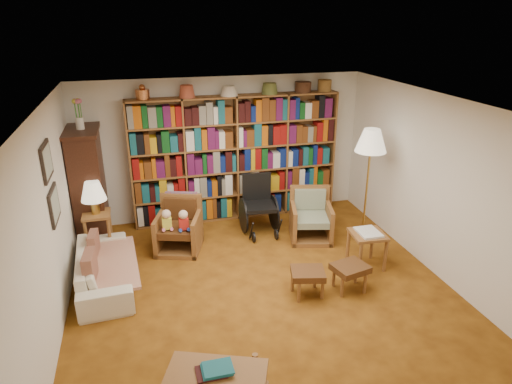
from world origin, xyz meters
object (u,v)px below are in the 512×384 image
object	(u,v)px
side_table_lamp	(98,225)
armchair_sage	(309,219)
armchair_leather	(178,227)
footstool_a	(308,275)
floor_lamp	(371,145)
wheelchair	(259,206)
coffee_table	(217,376)
sofa	(104,268)
footstool_b	(350,270)
side_table_papers	(367,239)

from	to	relation	value
side_table_lamp	armchair_sage	xyz separation A→B (m)	(3.32, -0.26, -0.18)
armchair_leather	footstool_a	xyz separation A→B (m)	(1.50, -1.77, -0.05)
side_table_lamp	armchair_sage	distance (m)	3.34
side_table_lamp	floor_lamp	world-z (taller)	floor_lamp
wheelchair	footstool_a	xyz separation A→B (m)	(0.11, -2.02, -0.15)
wheelchair	coffee_table	distance (m)	3.76
armchair_leather	wheelchair	xyz separation A→B (m)	(1.39, 0.25, 0.10)
side_table_lamp	floor_lamp	distance (m)	4.34
sofa	armchair_leather	size ratio (longest dim) A/B	1.97
wheelchair	floor_lamp	distance (m)	2.08
armchair_leather	side_table_lamp	bearing A→B (deg)	175.66
wheelchair	footstool_a	distance (m)	2.03
sofa	wheelchair	distance (m)	2.70
side_table_lamp	footstool_b	xyz separation A→B (m)	(3.28, -1.89, -0.19)
side_table_lamp	armchair_sage	bearing A→B (deg)	-4.52
armchair_sage	sofa	bearing A→B (deg)	-168.77
sofa	footstool_b	size ratio (longest dim) A/B	3.34
armchair_leather	floor_lamp	size ratio (longest dim) A/B	0.47
wheelchair	footstool_b	size ratio (longest dim) A/B	1.92
footstool_a	armchair_leather	bearing A→B (deg)	130.34
armchair_leather	footstool_a	size ratio (longest dim) A/B	1.72
side_table_lamp	floor_lamp	xyz separation A→B (m)	(4.17, -0.55, 1.09)
side_table_lamp	wheelchair	xyz separation A→B (m)	(2.58, 0.16, -0.04)
footstool_a	coffee_table	bearing A→B (deg)	-134.87
sofa	side_table_papers	distance (m)	3.72
side_table_lamp	armchair_sage	size ratio (longest dim) A/B	0.82
footstool_a	side_table_papers	bearing A→B (deg)	23.06
side_table_lamp	side_table_papers	distance (m)	4.03
wheelchair	armchair_leather	bearing A→B (deg)	-169.77
armchair_leather	footstool_a	bearing A→B (deg)	-49.66
armchair_leather	wheelchair	size ratio (longest dim) A/B	0.88
side_table_lamp	footstool_b	distance (m)	3.79
armchair_leather	footstool_b	size ratio (longest dim) A/B	1.69
armchair_sage	wheelchair	bearing A→B (deg)	150.46
footstool_b	floor_lamp	bearing A→B (deg)	56.44
sofa	armchair_sage	distance (m)	3.28
sofa	side_table_papers	bearing A→B (deg)	-100.78
armchair_sage	coffee_table	size ratio (longest dim) A/B	0.80
side_table_papers	coffee_table	distance (m)	3.22
armchair_sage	footstool_b	bearing A→B (deg)	-91.54
side_table_papers	footstool_b	distance (m)	0.72
side_table_lamp	coffee_table	size ratio (longest dim) A/B	0.66
side_table_papers	coffee_table	world-z (taller)	side_table_papers
armchair_leather	side_table_papers	size ratio (longest dim) A/B	1.53
floor_lamp	footstool_a	xyz separation A→B (m)	(-1.48, -1.31, -1.29)
side_table_lamp	footstool_b	world-z (taller)	side_table_lamp
floor_lamp	wheelchair	bearing A→B (deg)	156.07
side_table_papers	armchair_sage	bearing A→B (deg)	112.02
footstool_a	side_table_lamp	bearing A→B (deg)	145.37
sofa	coffee_table	size ratio (longest dim) A/B	1.66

